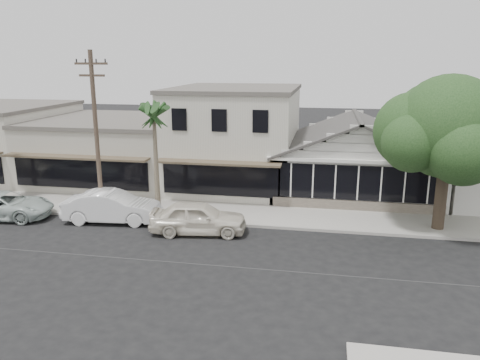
% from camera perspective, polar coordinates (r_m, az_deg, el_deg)
% --- Properties ---
extents(ground, '(140.00, 140.00, 0.00)m').
position_cam_1_polar(ground, '(19.97, 0.60, -10.68)').
color(ground, black).
rests_on(ground, ground).
extents(sidewalk_north, '(90.00, 3.50, 0.15)m').
position_cam_1_polar(sidewalk_north, '(28.23, -13.19, -3.29)').
color(sidewalk_north, '#9E9991').
rests_on(sidewalk_north, ground).
extents(corner_shop, '(10.40, 8.60, 5.10)m').
position_cam_1_polar(corner_shop, '(30.91, 13.86, 3.06)').
color(corner_shop, silver).
rests_on(corner_shop, ground).
extents(row_building_near, '(8.00, 10.00, 6.50)m').
position_cam_1_polar(row_building_near, '(32.33, -0.51, 5.11)').
color(row_building_near, beige).
rests_on(row_building_near, ground).
extents(row_building_midnear, '(10.00, 10.00, 4.20)m').
position_cam_1_polar(row_building_midnear, '(35.35, -15.01, 3.52)').
color(row_building_midnear, '#B0AB9D').
rests_on(row_building_midnear, ground).
extents(utility_pole, '(1.80, 0.24, 9.00)m').
position_cam_1_polar(utility_pole, '(26.26, -17.13, 5.71)').
color(utility_pole, brown).
rests_on(utility_pole, ground).
extents(car_0, '(5.03, 2.57, 1.64)m').
position_cam_1_polar(car_0, '(23.59, -5.13, -4.57)').
color(car_0, silver).
rests_on(car_0, ground).
extents(car_1, '(5.28, 2.28, 1.69)m').
position_cam_1_polar(car_1, '(26.03, -15.33, -3.16)').
color(car_1, white).
rests_on(car_1, ground).
extents(car_2, '(5.48, 3.05, 1.45)m').
position_cam_1_polar(car_2, '(28.82, -26.82, -2.78)').
color(car_2, '#B6C4BE').
rests_on(car_2, ground).
extents(shade_tree, '(7.10, 6.42, 7.88)m').
position_cam_1_polar(shade_tree, '(25.10, 23.79, 5.67)').
color(shade_tree, '#473A2B').
rests_on(shade_tree, ground).
extents(palm_east, '(2.77, 2.77, 6.69)m').
position_cam_1_polar(palm_east, '(25.37, -10.46, 7.90)').
color(palm_east, '#726651').
rests_on(palm_east, ground).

